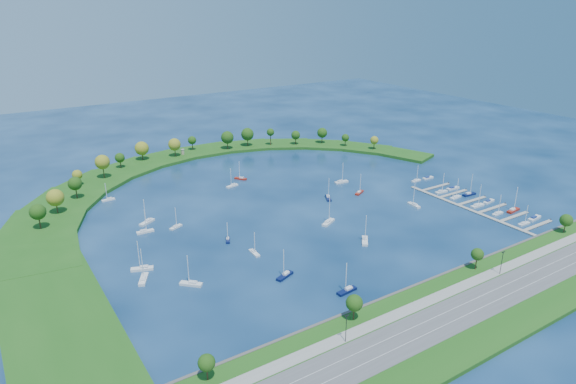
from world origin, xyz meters
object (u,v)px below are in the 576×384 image
moored_boat_16 (191,283)px  docked_boat_2 (498,213)px  docked_boat_8 (441,191)px  moored_boat_14 (328,222)px  moored_boat_6 (176,226)px  moored_boat_11 (145,231)px  docked_boat_5 (489,201)px  docked_boat_7 (469,194)px  docked_boat_4 (477,205)px  moored_boat_0 (108,199)px  moored_boat_5 (254,252)px  dock_system (477,206)px  moored_boat_13 (228,239)px  docked_boat_1 (534,218)px  moored_boat_17 (359,192)px  harbor_tower (183,152)px  moored_boat_10 (142,268)px  moored_boat_2 (414,205)px  moored_boat_4 (285,275)px  docked_boat_10 (416,180)px  docked_boat_3 (513,210)px  moored_boat_9 (365,240)px  moored_boat_12 (143,279)px  moored_boat_8 (347,290)px  moored_boat_18 (328,197)px  moored_boat_1 (147,222)px  docked_boat_0 (524,223)px  moored_boat_15 (232,185)px  docked_boat_6 (456,197)px  docked_boat_9 (453,188)px  moored_boat_7 (241,178)px

moored_boat_16 → docked_boat_2: bearing=-143.2°
docked_boat_8 → moored_boat_14: bearing=-175.3°
moored_boat_16 → moored_boat_6: bearing=-60.7°
moored_boat_11 → docked_boat_5: 185.65m
docked_boat_5 → docked_boat_7: bearing=82.3°
docked_boat_4 → moored_boat_11: bearing=158.8°
moored_boat_0 → moored_boat_5: moored_boat_5 is taller
dock_system → moored_boat_13: bearing=164.9°
moored_boat_6 → docked_boat_1: bearing=-53.9°
docked_boat_4 → moored_boat_17: bearing=129.9°
harbor_tower → moored_boat_10: 163.28m
moored_boat_2 → moored_boat_0: bearing=60.4°
moored_boat_4 → docked_boat_10: moored_boat_4 is taller
moored_boat_4 → moored_boat_13: bearing=-104.4°
moored_boat_13 → docked_boat_3: (143.93, -50.90, 0.11)m
docked_boat_10 → moored_boat_13: bearing=-178.6°
moored_boat_9 → docked_boat_2: (80.15, -13.25, -0.08)m
moored_boat_12 → moored_boat_14: moored_boat_14 is taller
moored_boat_9 → moored_boat_8: bearing=-9.5°
moored_boat_2 → moored_boat_13: bearing=86.8°
dock_system → moored_boat_0: (-167.14, 118.29, 0.52)m
moored_boat_4 → moored_boat_12: moored_boat_12 is taller
harbor_tower → moored_boat_5: size_ratio=0.36×
moored_boat_5 → moored_boat_18: size_ratio=0.85×
moored_boat_1 → moored_boat_5: 65.25m
moored_boat_8 → moored_boat_13: (-18.89, 64.95, -0.09)m
moored_boat_9 → moored_boat_11: 105.82m
moored_boat_6 → moored_boat_11: (-14.53, 2.93, 0.04)m
moored_boat_5 → docked_boat_8: (129.39, 7.24, 0.03)m
docked_boat_0 → docked_boat_5: bearing=73.7°
moored_boat_12 → docked_boat_2: moored_boat_12 is taller
moored_boat_15 → docked_boat_0: 162.25m
docked_boat_6 → moored_boat_6: bearing=157.5°
moored_boat_11 → moored_boat_14: bearing=-22.6°
moored_boat_15 → docked_boat_6: (98.35, -86.18, 0.00)m
docked_boat_4 → moored_boat_16: bearing=177.8°
moored_boat_18 → docked_boat_4: bearing=77.0°
moored_boat_18 → docked_boat_5: size_ratio=1.45×
moored_boat_4 → docked_boat_0: 130.51m
docked_boat_2 → moored_boat_11: bearing=151.5°
moored_boat_9 → docked_boat_9: 94.01m
moored_boat_16 → docked_boat_5: size_ratio=1.49×
moored_boat_2 → moored_boat_16: size_ratio=0.95×
docked_boat_2 → moored_boat_15: bearing=128.1°
moored_boat_7 → moored_boat_9: size_ratio=0.85×
moored_boat_11 → docked_boat_7: (173.79, -52.12, 0.02)m
moored_boat_4 → moored_boat_17: moored_boat_4 is taller
docked_boat_2 → moored_boat_17: bearing=120.3°
moored_boat_16 → docked_boat_0: (163.25, -36.48, -0.08)m
docked_boat_0 → docked_boat_8: bearing=93.8°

